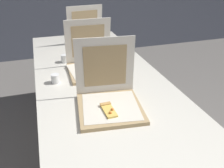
# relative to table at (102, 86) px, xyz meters

# --- Properties ---
(table) EXTENTS (0.91, 2.44, 0.73)m
(table) POSITION_rel_table_xyz_m (0.00, 0.00, 0.00)
(table) COLOR silver
(table) RESTS_ON ground
(pizza_box_front) EXTENTS (0.40, 0.40, 0.38)m
(pizza_box_front) POSITION_rel_table_xyz_m (-0.05, -0.34, 0.10)
(pizza_box_front) COLOR tan
(pizza_box_front) RESTS_ON table
(pizza_box_middle) EXTENTS (0.37, 0.37, 0.38)m
(pizza_box_middle) POSITION_rel_table_xyz_m (-0.03, 0.19, 0.10)
(pizza_box_middle) COLOR tan
(pizza_box_middle) RESTS_ON table
(pizza_box_back) EXTENTS (0.39, 0.39, 0.38)m
(pizza_box_back) POSITION_rel_table_xyz_m (0.08, 0.75, 0.10)
(pizza_box_back) COLOR tan
(pizza_box_back) RESTS_ON table
(cup_white_far) EXTENTS (0.06, 0.06, 0.06)m
(cup_white_far) POSITION_rel_table_xyz_m (-0.21, 0.42, 0.07)
(cup_white_far) COLOR white
(cup_white_far) RESTS_ON table
(cup_white_mid) EXTENTS (0.06, 0.06, 0.06)m
(cup_white_mid) POSITION_rel_table_xyz_m (-0.32, 0.06, 0.07)
(cup_white_mid) COLOR white
(cup_white_mid) RESTS_ON table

